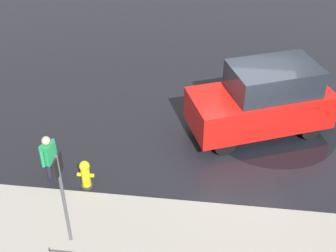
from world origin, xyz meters
TOP-DOWN VIEW (x-y plane):
  - ground_plane at (0.00, 0.00)m, footprint 60.00×60.00m
  - moving_hatchback at (-0.39, -0.56)m, footprint 4.25×3.08m
  - fire_hydrant at (3.94, 2.38)m, footprint 0.42×0.31m
  - pedestrian at (4.94, 2.06)m, footprint 0.34×0.55m
  - sign_post at (3.84, 4.09)m, footprint 0.07×0.44m
  - puddle_patch at (-0.76, -0.72)m, footprint 3.74×3.74m

SIDE VIEW (x-z plane):
  - ground_plane at x=0.00m, z-range 0.00..0.00m
  - puddle_patch at x=-0.76m, z-range 0.00..0.01m
  - fire_hydrant at x=3.94m, z-range 0.00..0.80m
  - pedestrian at x=4.94m, z-range 0.07..1.29m
  - moving_hatchback at x=-0.39m, z-range 0.00..2.06m
  - sign_post at x=3.84m, z-range 0.38..2.78m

